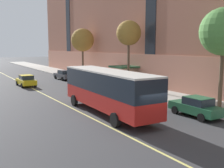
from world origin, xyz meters
TOP-DOWN VIEW (x-y plane):
  - ground_plane at (0.00, 0.00)m, footprint 260.00×260.00m
  - sidewalk at (8.94, 3.00)m, footprint 5.29×160.00m
  - city_bus at (-0.21, 4.93)m, footprint 3.14×11.62m
  - parked_car_green_0 at (5.22, 0.54)m, footprint 2.02×4.37m
  - parked_car_navy_1 at (5.12, 16.46)m, footprint 2.12×4.83m
  - parked_car_darkgray_2 at (5.10, 27.80)m, footprint 2.17×4.71m
  - taxi_cab at (-2.09, 23.54)m, footprint 2.04×4.38m
  - street_tree_mid_block at (9.10, 1.28)m, footprint 4.07×4.07m
  - street_tree_far_uptown at (9.10, 15.13)m, footprint 3.20×3.20m
  - street_tree_far_downtown at (9.10, 28.99)m, footprint 3.97×3.97m
  - fire_hydrant at (6.80, 24.58)m, footprint 0.42×0.24m
  - lane_centerline at (-1.91, 3.00)m, footprint 0.16×140.00m

SIDE VIEW (x-z plane):
  - ground_plane at x=0.00m, z-range 0.00..0.00m
  - lane_centerline at x=-1.91m, z-range 0.00..0.01m
  - sidewalk at x=8.94m, z-range 0.00..0.15m
  - fire_hydrant at x=6.80m, z-range 0.13..0.85m
  - parked_car_green_0 at x=5.22m, z-range 0.00..1.56m
  - taxi_cab at x=-2.09m, z-range 0.00..1.56m
  - parked_car_darkgray_2 at x=5.10m, z-range 0.00..1.56m
  - parked_car_navy_1 at x=5.12m, z-range 0.01..1.57m
  - city_bus at x=-0.21m, z-range 0.29..3.81m
  - street_tree_far_downtown at x=9.10m, z-range 2.32..10.70m
  - street_tree_mid_block at x=9.10m, z-range 2.35..10.88m
  - street_tree_far_uptown at x=9.10m, z-range 2.78..11.38m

